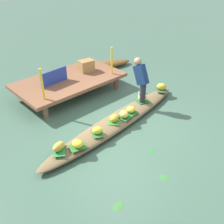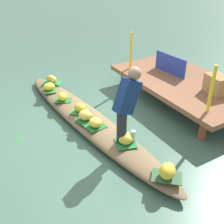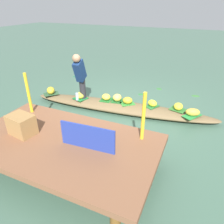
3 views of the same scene
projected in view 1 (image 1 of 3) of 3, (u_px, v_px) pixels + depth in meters
name	position (u px, v px, depth m)	size (l,w,h in m)	color
canal_water	(117.00, 125.00, 6.72)	(40.00, 40.00, 0.00)	#40614E
dock_platform	(69.00, 81.00, 7.98)	(3.20, 1.80, 0.47)	brown
vendor_boat	(117.00, 121.00, 6.66)	(4.86, 0.65, 0.21)	brown
moored_boat	(105.00, 65.00, 9.84)	(2.06, 0.56, 0.24)	brown
leaf_mat_0	(59.00, 150.00, 5.55)	(0.44, 0.24, 0.01)	#26833A
banana_bunch_0	(59.00, 146.00, 5.50)	(0.32, 0.18, 0.18)	gold
leaf_mat_1	(142.00, 101.00, 7.33)	(0.32, 0.33, 0.01)	#1C7536
banana_bunch_1	(143.00, 98.00, 7.29)	(0.23, 0.25, 0.18)	gold
leaf_mat_2	(161.00, 90.00, 7.91)	(0.40, 0.28, 0.01)	#2F5334
banana_bunch_2	(162.00, 87.00, 7.86)	(0.29, 0.21, 0.20)	gold
leaf_mat_3	(114.00, 121.00, 6.46)	(0.35, 0.26, 0.01)	#338431
banana_bunch_3	(114.00, 118.00, 6.42)	(0.25, 0.20, 0.17)	gold
leaf_mat_4	(98.00, 133.00, 6.04)	(0.34, 0.24, 0.01)	#266A30
banana_bunch_4	(97.00, 130.00, 6.00)	(0.24, 0.18, 0.17)	yellow
leaf_mat_5	(78.00, 147.00, 5.64)	(0.36, 0.28, 0.01)	#316D2C
banana_bunch_5	(78.00, 144.00, 5.59)	(0.26, 0.21, 0.17)	yellow
leaf_mat_6	(124.00, 117.00, 6.61)	(0.33, 0.28, 0.01)	#1D5825
banana_bunch_6	(124.00, 114.00, 6.57)	(0.23, 0.22, 0.19)	#F9CF54
leaf_mat_7	(131.00, 112.00, 6.82)	(0.33, 0.28, 0.01)	#206728
banana_bunch_7	(131.00, 110.00, 6.78)	(0.23, 0.22, 0.16)	yellow
vendor_person	(141.00, 78.00, 6.95)	(0.22, 0.46, 1.23)	#28282D
water_bottle	(140.00, 96.00, 7.37)	(0.08, 0.08, 0.20)	silver
market_banner	(54.00, 77.00, 7.55)	(0.90, 0.03, 0.42)	#243996
railing_post_west	(42.00, 84.00, 6.66)	(0.06, 0.06, 0.85)	yellow
railing_post_east	(112.00, 61.00, 8.05)	(0.06, 0.06, 0.85)	yellow
produce_crate	(86.00, 66.00, 8.35)	(0.44, 0.32, 0.36)	#9E7342
drifting_plant_1	(164.00, 177.00, 5.16)	(0.19, 0.17, 0.01)	#367537
drifting_plant_2	(118.00, 206.00, 4.58)	(0.25, 0.15, 0.01)	#3A7835
drifting_plant_3	(151.00, 152.00, 5.82)	(0.18, 0.15, 0.01)	#2E7035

